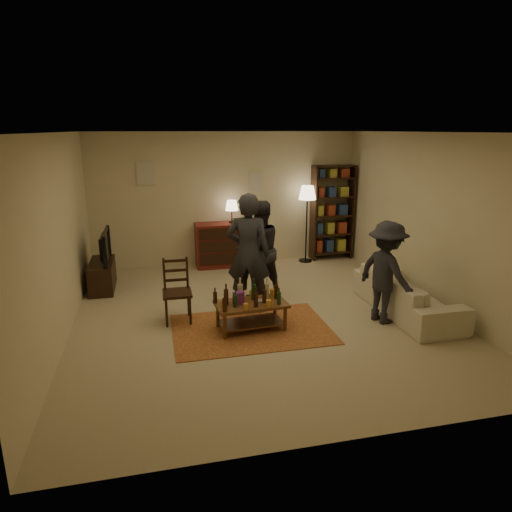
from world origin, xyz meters
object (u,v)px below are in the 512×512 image
object	(u,v)px
coffee_table	(250,305)
tv_stand	(102,268)
dresser	(221,244)
person_by_sofa	(386,273)
bookshelf	(332,212)
dining_chair	(177,288)
sofa	(407,294)
person_right	(259,250)
person_left	(248,253)
floor_lamp	(307,198)

from	to	relation	value
coffee_table	tv_stand	xyz separation A→B (m)	(-2.17, 2.26, 0.01)
dresser	person_by_sofa	world-z (taller)	person_by_sofa
coffee_table	person_by_sofa	bearing A→B (deg)	-4.41
dresser	bookshelf	distance (m)	2.50
dining_chair	sofa	distance (m)	3.49
bookshelf	person_by_sofa	bearing A→B (deg)	-99.15
dresser	sofa	world-z (taller)	dresser
coffee_table	person_right	world-z (taller)	person_right
dresser	sofa	bearing A→B (deg)	-52.46
coffee_table	sofa	size ratio (longest dim) A/B	0.49
dining_chair	dresser	world-z (taller)	dresser
coffee_table	dining_chair	bearing A→B (deg)	149.66
bookshelf	dining_chair	bearing A→B (deg)	-142.65
dresser	sofa	size ratio (longest dim) A/B	0.65
coffee_table	dining_chair	distance (m)	1.13
bookshelf	person_left	size ratio (longest dim) A/B	1.09
coffee_table	sofa	bearing A→B (deg)	1.28
tv_stand	person_right	size ratio (longest dim) A/B	0.65
coffee_table	person_left	size ratio (longest dim) A/B	0.56
person_left	coffee_table	bearing A→B (deg)	103.02
tv_stand	person_by_sofa	distance (m)	4.81
person_left	person_by_sofa	xyz separation A→B (m)	(1.85, -0.85, -0.17)
coffee_table	sofa	xyz separation A→B (m)	(2.47, 0.06, -0.07)
floor_lamp	person_by_sofa	size ratio (longest dim) A/B	1.08
floor_lamp	sofa	size ratio (longest dim) A/B	0.78
person_by_sofa	dresser	bearing A→B (deg)	11.88
dining_chair	person_by_sofa	world-z (taller)	person_by_sofa
coffee_table	person_by_sofa	size ratio (longest dim) A/B	0.68
person_left	person_right	xyz separation A→B (m)	(0.30, 0.57, -0.11)
dining_chair	tv_stand	world-z (taller)	tv_stand
dining_chair	person_right	bearing A→B (deg)	27.15
sofa	person_left	distance (m)	2.51
coffee_table	dining_chair	size ratio (longest dim) A/B	1.07
person_by_sofa	sofa	bearing A→B (deg)	-85.25
coffee_table	person_left	distance (m)	0.90
bookshelf	floor_lamp	bearing A→B (deg)	-168.13
dresser	floor_lamp	world-z (taller)	floor_lamp
coffee_table	dresser	world-z (taller)	dresser
tv_stand	bookshelf	bearing A→B (deg)	11.80
person_by_sofa	tv_stand	bearing A→B (deg)	42.05
person_left	floor_lamp	bearing A→B (deg)	-102.89
coffee_table	bookshelf	bearing A→B (deg)	52.09
person_right	person_by_sofa	size ratio (longest dim) A/B	1.09
person_left	person_right	distance (m)	0.65
dining_chair	sofa	bearing A→B (deg)	-7.75
tv_stand	dresser	distance (m)	2.43
tv_stand	person_left	world-z (taller)	person_left
tv_stand	floor_lamp	size ratio (longest dim) A/B	0.65
bookshelf	person_right	bearing A→B (deg)	-136.73
dresser	person_left	world-z (taller)	person_left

